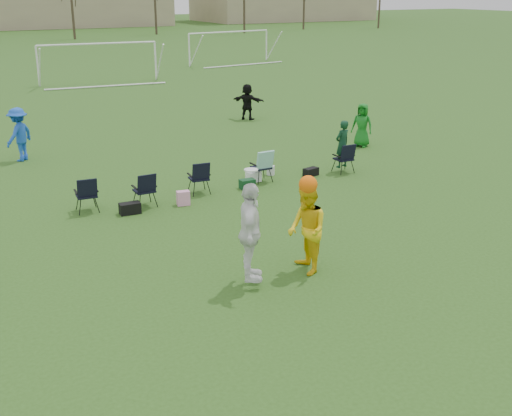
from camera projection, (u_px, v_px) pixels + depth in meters
ground at (350, 311)px, 11.97m from camera, size 260.00×260.00×0.00m
fielder_blue at (19, 134)px, 22.05m from camera, size 1.34×1.32×1.85m
fielder_green_far at (362, 125)px, 24.06m from camera, size 0.88×0.95×1.63m
fielder_black at (247, 102)px, 28.99m from camera, size 1.30×1.48×1.62m
center_contest at (281, 230)px, 12.96m from camera, size 2.31×1.27×2.44m
sideline_setup at (234, 172)px, 19.07m from camera, size 8.96×1.77×1.69m
goal_mid at (98, 52)px, 39.78m from camera, size 7.40×0.63×2.46m
goal_right at (229, 38)px, 50.14m from camera, size 7.35×1.14×2.46m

